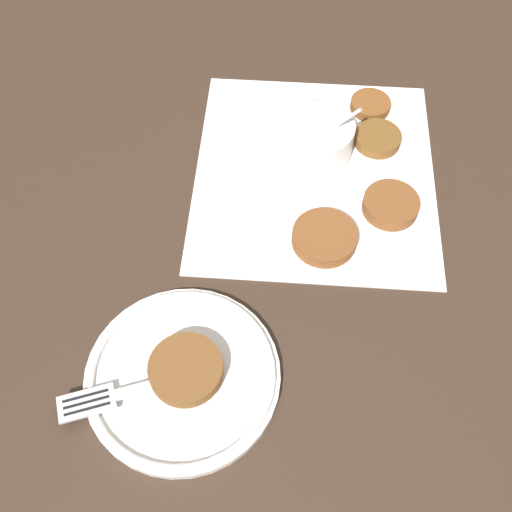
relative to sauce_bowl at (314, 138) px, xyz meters
name	(u,v)px	position (x,y,z in m)	size (l,w,h in m)	color
ground_plane	(331,187)	(-0.06, -0.02, -0.03)	(4.00, 4.00, 0.00)	#38281E
napkin	(315,172)	(-0.04, 0.00, -0.02)	(0.35, 0.32, 0.00)	white
sauce_bowl	(314,138)	(0.00, 0.00, 0.00)	(0.12, 0.11, 0.09)	white
fritter_0	(378,138)	(0.02, -0.09, -0.01)	(0.06, 0.06, 0.01)	brown
fritter_1	(370,105)	(0.08, -0.08, -0.02)	(0.06, 0.06, 0.01)	brown
fritter_2	(325,237)	(-0.15, -0.01, -0.01)	(0.08, 0.08, 0.02)	brown
fritter_3	(391,205)	(-0.10, -0.10, -0.01)	(0.07, 0.07, 0.02)	brown
serving_plate	(183,376)	(-0.34, 0.14, -0.02)	(0.21, 0.21, 0.02)	white
fritter_on_plate	(186,369)	(-0.34, 0.13, 0.00)	(0.08, 0.08, 0.02)	brown
fork	(116,395)	(-0.37, 0.20, -0.01)	(0.07, 0.15, 0.00)	silver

